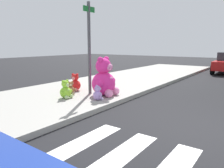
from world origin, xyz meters
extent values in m
plane|color=black|center=(0.00, 0.00, 0.00)|extent=(60.00, 60.00, 0.00)
cube|color=#9E9B93|center=(0.00, 5.20, 0.07)|extent=(28.00, 4.40, 0.15)
cube|color=white|center=(-2.46, 2.05, 0.00)|extent=(3.20, 0.45, 0.00)
cylinder|color=#4C4C51|center=(1.00, 4.40, 1.75)|extent=(0.11, 0.11, 3.20)
cube|color=#19722D|center=(1.00, 4.38, 3.10)|extent=(0.56, 0.03, 0.18)
sphere|color=#F22D93|center=(1.10, 3.85, 0.56)|extent=(0.83, 0.83, 0.83)
ellipsoid|color=pink|center=(1.13, 3.55, 0.56)|extent=(0.47, 0.23, 0.54)
sphere|color=#F22D93|center=(1.10, 3.85, 1.18)|extent=(0.54, 0.54, 0.54)
sphere|color=pink|center=(1.12, 3.62, 1.15)|extent=(0.25, 0.25, 0.25)
sphere|color=#F22D93|center=(1.29, 3.87, 1.40)|extent=(0.21, 0.21, 0.21)
sphere|color=#F22D93|center=(1.50, 3.79, 0.63)|extent=(0.26, 0.26, 0.26)
sphere|color=pink|center=(1.36, 3.52, 0.29)|extent=(0.28, 0.28, 0.28)
sphere|color=#F22D93|center=(0.91, 3.83, 1.40)|extent=(0.21, 0.21, 0.21)
sphere|color=#F22D93|center=(0.72, 3.71, 0.63)|extent=(0.26, 0.26, 0.26)
sphere|color=pink|center=(0.90, 3.48, 0.29)|extent=(0.28, 0.28, 0.28)
sphere|color=#8CD133|center=(0.02, 4.62, 0.34)|extent=(0.38, 0.38, 0.38)
ellipsoid|color=#B8DE87|center=(0.02, 4.49, 0.34)|extent=(0.21, 0.09, 0.25)
sphere|color=#8CD133|center=(0.02, 4.62, 0.62)|extent=(0.25, 0.25, 0.25)
sphere|color=#B8DE87|center=(0.02, 4.52, 0.61)|extent=(0.11, 0.11, 0.11)
sphere|color=#8CD133|center=(0.11, 4.62, 0.72)|extent=(0.09, 0.09, 0.09)
sphere|color=#8CD133|center=(0.20, 4.57, 0.37)|extent=(0.12, 0.12, 0.12)
sphere|color=#B8DE87|center=(0.12, 4.46, 0.22)|extent=(0.13, 0.13, 0.13)
sphere|color=#8CD133|center=(-0.06, 4.63, 0.72)|extent=(0.09, 0.09, 0.09)
sphere|color=#8CD133|center=(-0.16, 4.58, 0.37)|extent=(0.12, 0.12, 0.12)
sphere|color=#B8DE87|center=(-0.09, 4.47, 0.22)|extent=(0.13, 0.13, 0.13)
sphere|color=#B28CD8|center=(0.43, 3.58, 0.30)|extent=(0.30, 0.30, 0.30)
ellipsoid|color=silver|center=(0.52, 3.52, 0.30)|extent=(0.14, 0.17, 0.19)
sphere|color=#B28CD8|center=(0.43, 3.58, 0.52)|extent=(0.20, 0.20, 0.20)
sphere|color=silver|center=(0.50, 3.54, 0.51)|extent=(0.09, 0.09, 0.09)
sphere|color=#B28CD8|center=(0.47, 3.64, 0.60)|extent=(0.07, 0.07, 0.07)
sphere|color=#B28CD8|center=(0.54, 3.68, 0.32)|extent=(0.09, 0.09, 0.09)
sphere|color=silver|center=(0.58, 3.58, 0.20)|extent=(0.10, 0.10, 0.10)
sphere|color=#B28CD8|center=(0.40, 3.52, 0.60)|extent=(0.07, 0.07, 0.07)
sphere|color=#B28CD8|center=(0.39, 3.44, 0.32)|extent=(0.09, 0.09, 0.09)
sphere|color=silver|center=(0.50, 3.44, 0.20)|extent=(0.10, 0.10, 0.10)
sphere|color=olive|center=(0.51, 4.89, 0.30)|extent=(0.29, 0.29, 0.29)
ellipsoid|color=tan|center=(0.44, 4.80, 0.30)|extent=(0.17, 0.15, 0.19)
sphere|color=olive|center=(0.51, 4.89, 0.52)|extent=(0.19, 0.19, 0.19)
sphere|color=tan|center=(0.46, 4.82, 0.50)|extent=(0.09, 0.09, 0.09)
sphere|color=olive|center=(0.56, 4.84, 0.59)|extent=(0.07, 0.07, 0.07)
sphere|color=olive|center=(0.59, 4.77, 0.32)|extent=(0.09, 0.09, 0.09)
sphere|color=tan|center=(0.49, 4.74, 0.20)|extent=(0.10, 0.10, 0.10)
sphere|color=olive|center=(0.45, 4.93, 0.59)|extent=(0.07, 0.07, 0.07)
sphere|color=olive|center=(0.38, 4.95, 0.32)|extent=(0.09, 0.09, 0.09)
sphere|color=tan|center=(0.37, 4.84, 0.20)|extent=(0.10, 0.10, 0.10)
sphere|color=red|center=(1.08, 5.22, 0.36)|extent=(0.41, 0.41, 0.41)
ellipsoid|color=#DB7B7B|center=(0.94, 5.19, 0.36)|extent=(0.14, 0.24, 0.27)
sphere|color=red|center=(1.08, 5.22, 0.66)|extent=(0.27, 0.27, 0.27)
sphere|color=#DB7B7B|center=(0.97, 5.20, 0.65)|extent=(0.12, 0.12, 0.12)
sphere|color=red|center=(1.10, 5.13, 0.77)|extent=(0.10, 0.10, 0.10)
sphere|color=red|center=(1.08, 5.02, 0.39)|extent=(0.13, 0.13, 0.13)
sphere|color=#DB7B7B|center=(0.94, 5.07, 0.22)|extent=(0.14, 0.14, 0.14)
sphere|color=red|center=(1.06, 5.32, 0.77)|extent=(0.10, 0.10, 0.10)
sphere|color=red|center=(0.98, 5.40, 0.39)|extent=(0.13, 0.13, 0.13)
sphere|color=#DB7B7B|center=(0.88, 5.29, 0.22)|extent=(0.14, 0.14, 0.14)
cylinder|color=black|center=(10.41, 2.13, 0.32)|extent=(0.65, 0.24, 0.64)
cylinder|color=black|center=(13.20, 2.20, 0.32)|extent=(0.65, 0.24, 0.64)
camera|label=1|loc=(-4.85, -0.79, 1.91)|focal=35.04mm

